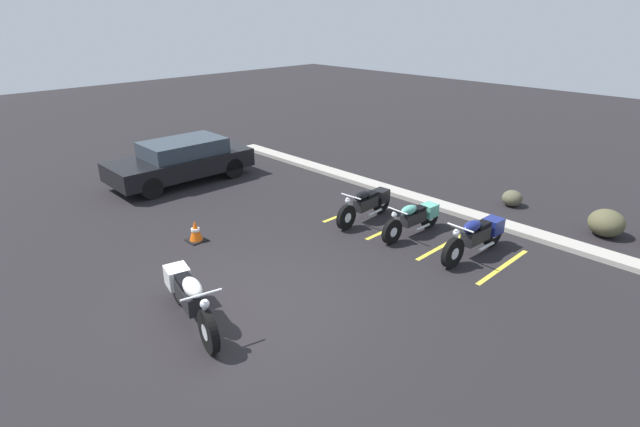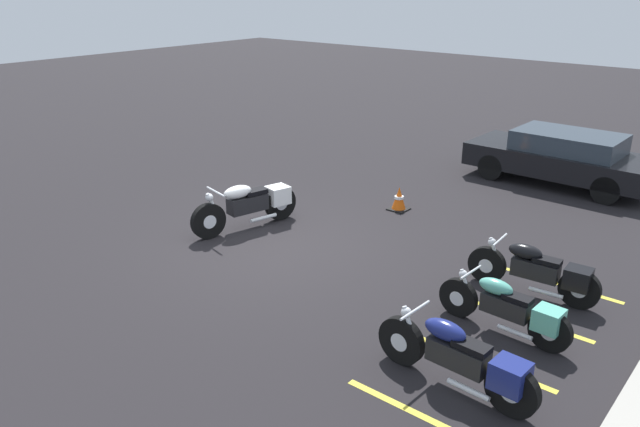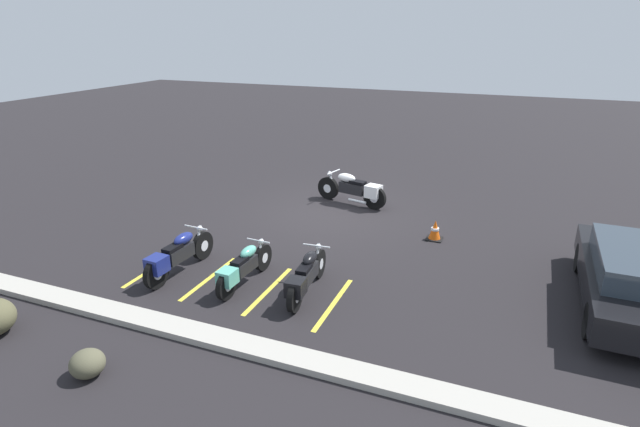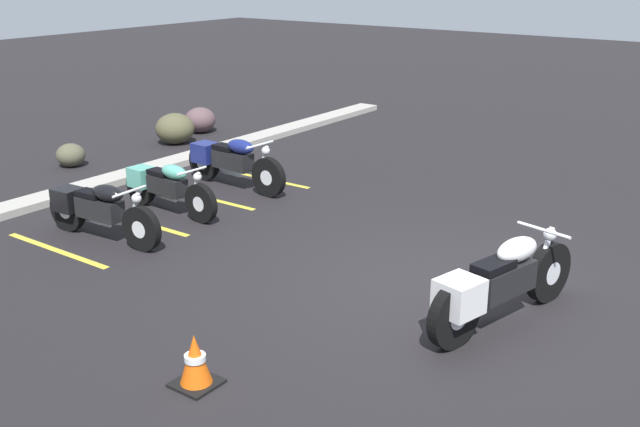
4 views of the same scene
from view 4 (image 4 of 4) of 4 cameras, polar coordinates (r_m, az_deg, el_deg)
name	(u,v)px [view 4 (image 4 of 4)]	position (r m, az deg, el deg)	size (l,w,h in m)	color
ground	(433,289)	(9.08, 8.58, -5.73)	(60.00, 60.00, 0.00)	black
motorcycle_white_featured	(498,283)	(8.16, 13.44, -5.19)	(2.34, 0.89, 0.93)	black
parked_bike_0	(97,209)	(10.86, -16.63, 0.33)	(0.59, 2.10, 0.83)	black
parked_bike_1	(165,186)	(11.78, -11.73, 2.09)	(0.56, 2.01, 0.79)	black
parked_bike_2	(230,161)	(12.90, -6.86, 4.02)	(0.62, 2.21, 0.87)	black
concrete_curb	(82,188)	(13.24, -17.68, 1.83)	(18.00, 0.50, 0.12)	#A8A399
landscape_rock_0	(200,120)	(17.17, -9.12, 7.05)	(0.74, 0.69, 0.56)	brown
landscape_rock_1	(175,129)	(16.18, -11.00, 6.37)	(0.82, 0.79, 0.65)	brown
landscape_rock_2	(71,155)	(14.90, -18.46, 4.24)	(0.54, 0.54, 0.44)	brown
traffic_cone	(195,362)	(7.10, -9.48, -11.09)	(0.40, 0.40, 0.51)	black
stall_line_0	(56,250)	(10.75, -19.45, -2.65)	(0.10, 2.10, 0.00)	gold
stall_line_1	(138,221)	(11.55, -13.67, -0.58)	(0.10, 2.10, 0.00)	gold
stall_line_2	(206,198)	(12.46, -8.70, 1.20)	(0.10, 2.10, 0.00)	gold
stall_line_3	(262,178)	(13.47, -4.44, 2.72)	(0.10, 2.10, 0.00)	gold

